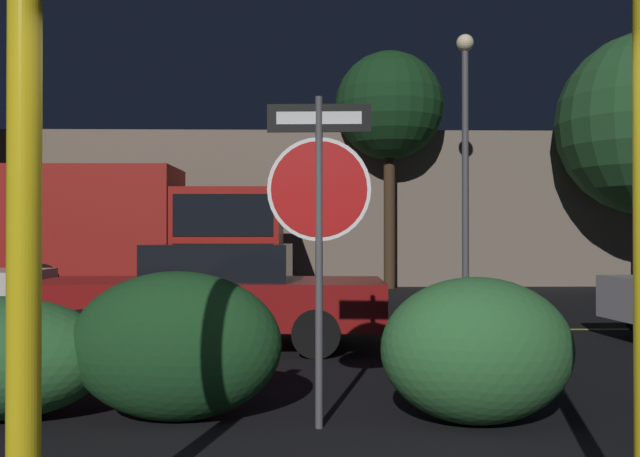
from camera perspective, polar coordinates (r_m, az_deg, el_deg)
The scene contains 10 objects.
road_center_stripe at distance 11.38m, azimuth -0.26°, elevation -8.12°, with size 37.39×0.12×0.01m, color gold.
stop_sign at distance 5.59m, azimuth -0.08°, elevation 2.62°, with size 0.82×0.07×2.60m.
yellow_pole_left at distance 3.38m, azimuth -22.59°, elevation -1.96°, with size 0.15×0.15×2.85m, color yellow.
hedge_bush_2 at distance 6.00m, azimuth -11.41°, elevation -9.17°, with size 1.72×0.97×1.22m, color #19421E.
hedge_bush_3 at distance 5.94m, azimuth 12.41°, elevation -9.47°, with size 1.55×1.18×1.17m, color #2D6633.
passing_car_2 at distance 9.78m, azimuth -8.58°, elevation -5.26°, with size 4.79×2.09×1.38m.
delivery_truck at distance 18.10m, azimuth -13.78°, elevation 0.13°, with size 6.85×2.61×3.16m.
street_lamp at distance 17.58m, azimuth 11.54°, elevation 7.61°, with size 0.42×0.42×6.33m.
tree_0 at distance 20.39m, azimuth 5.57°, elevation 9.63°, with size 3.03×3.03×6.65m.
building_backdrop at distance 22.85m, azimuth -2.60°, elevation 1.41°, with size 24.93×4.57×4.54m, color #7A6B5B.
Camera 1 is at (-0.18, -3.61, 1.52)m, focal length 40.00 mm.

